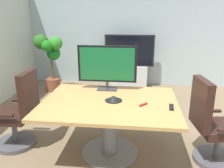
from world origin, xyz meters
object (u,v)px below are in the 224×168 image
object	(u,v)px
tv_monitor	(107,65)
potted_plant	(50,55)
office_chair_left	(19,116)
wall_display_unit	(129,70)
conference_phone	(114,98)
remote_control	(171,107)
office_chair_right	(212,129)
conference_table	(110,115)

from	to	relation	value
tv_monitor	potted_plant	distance (m)	2.54
tv_monitor	potted_plant	size ratio (longest dim) A/B	0.62
office_chair_left	wall_display_unit	world-z (taller)	wall_display_unit
conference_phone	remote_control	distance (m)	0.72
wall_display_unit	office_chair_left	bearing A→B (deg)	-115.75
office_chair_right	potted_plant	bearing A→B (deg)	42.73
office_chair_right	tv_monitor	distance (m)	1.60
conference_table	tv_monitor	size ratio (longest dim) A/B	2.03
office_chair_left	potted_plant	bearing A→B (deg)	-171.57
office_chair_right	remote_control	distance (m)	0.61
office_chair_right	conference_phone	distance (m)	1.27
remote_control	office_chair_left	bearing A→B (deg)	-179.25
office_chair_right	conference_phone	xyz separation A→B (m)	(-1.23, 0.05, 0.33)
tv_monitor	conference_phone	bearing A→B (deg)	-72.43
office_chair_right	potted_plant	size ratio (longest dim) A/B	0.81
tv_monitor	office_chair_right	bearing A→B (deg)	-19.99
office_chair_left	wall_display_unit	size ratio (longest dim) A/B	0.83
office_chair_left	conference_phone	bearing A→B (deg)	86.83
conference_table	conference_phone	distance (m)	0.23
tv_monitor	conference_phone	xyz separation A→B (m)	(0.14, -0.45, -0.33)
conference_table	office_chair_left	distance (m)	1.28
office_chair_left	wall_display_unit	xyz separation A→B (m)	(1.39, 2.88, -0.01)
wall_display_unit	conference_phone	distance (m)	2.92
office_chair_left	potted_plant	xyz separation A→B (m)	(-0.43, 2.37, 0.41)
conference_phone	potted_plant	bearing A→B (deg)	126.17
conference_table	tv_monitor	xyz separation A→B (m)	(-0.09, 0.47, 0.55)
office_chair_left	tv_monitor	world-z (taller)	tv_monitor
potted_plant	remote_control	xyz separation A→B (m)	(2.46, -2.54, -0.10)
conference_table	remote_control	distance (m)	0.79
conference_table	remote_control	size ratio (longest dim) A/B	10.02
conference_phone	conference_table	bearing A→B (deg)	-156.60
conference_table	tv_monitor	distance (m)	0.73
wall_display_unit	remote_control	bearing A→B (deg)	-78.26
conference_phone	tv_monitor	bearing A→B (deg)	107.57
conference_table	office_chair_left	xyz separation A→B (m)	(-1.27, 0.05, -0.10)
tv_monitor	office_chair_left	bearing A→B (deg)	-160.45
office_chair_right	conference_phone	bearing A→B (deg)	79.76
office_chair_left	office_chair_right	world-z (taller)	same
conference_phone	remote_control	size ratio (longest dim) A/B	1.29
remote_control	conference_phone	bearing A→B (deg)	173.89
conference_table	conference_phone	size ratio (longest dim) A/B	7.74
conference_table	wall_display_unit	xyz separation A→B (m)	(0.12, 2.92, -0.12)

